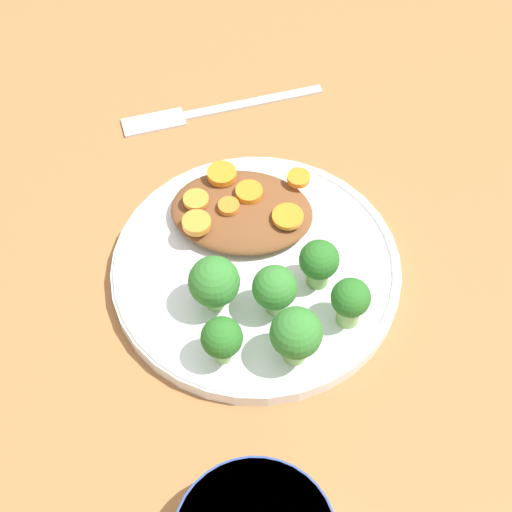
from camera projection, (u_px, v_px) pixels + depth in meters
ground_plane at (256, 275)px, 0.75m from camera, size 4.00×4.00×0.00m
plate at (256, 269)px, 0.74m from camera, size 0.25×0.25×0.02m
stew_mound at (242, 212)px, 0.76m from camera, size 0.13×0.09×0.02m
broccoli_floret_0 at (350, 301)px, 0.68m from camera, size 0.03×0.03×0.05m
broccoli_floret_1 at (275, 289)px, 0.69m from camera, size 0.04×0.04×0.05m
broccoli_floret_2 at (214, 283)px, 0.69m from camera, size 0.04×0.04×0.06m
broccoli_floret_3 at (222, 339)px, 0.66m from camera, size 0.03×0.03×0.05m
broccoli_floret_4 at (296, 335)px, 0.66m from camera, size 0.04×0.04×0.06m
broccoli_floret_5 at (319, 262)px, 0.70m from camera, size 0.03×0.03×0.05m
carrot_slice_0 at (196, 200)px, 0.75m from camera, size 0.02×0.02×0.00m
carrot_slice_1 at (288, 216)px, 0.74m from camera, size 0.03×0.03×0.00m
carrot_slice_2 at (197, 223)px, 0.73m from camera, size 0.03×0.03×0.01m
carrot_slice_3 at (249, 192)px, 0.75m from camera, size 0.02×0.02×0.01m
carrot_slice_4 at (299, 178)px, 0.76m from camera, size 0.02×0.02×0.01m
carrot_slice_5 at (229, 206)px, 0.74m from camera, size 0.02×0.02×0.01m
carrot_slice_6 at (222, 174)px, 0.76m from camera, size 0.03×0.03×0.01m
fork at (203, 111)px, 0.86m from camera, size 0.20×0.09×0.01m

